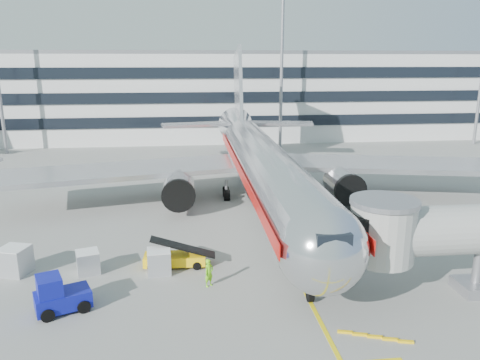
{
  "coord_description": "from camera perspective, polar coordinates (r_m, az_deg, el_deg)",
  "views": [
    {
      "loc": [
        -6.99,
        -32.73,
        14.04
      ],
      "look_at": [
        -2.64,
        6.08,
        4.0
      ],
      "focal_mm": 35.0,
      "sensor_mm": 36.0,
      "label": 1
    }
  ],
  "objects": [
    {
      "name": "lead_in_line",
      "position": [
        45.51,
        2.77,
        -3.56
      ],
      "size": [
        0.25,
        70.0,
        0.01
      ],
      "primitive_type": "cube",
      "color": "yellow",
      "rests_on": "ground"
    },
    {
      "name": "cargo_container_left",
      "position": [
        35.38,
        -25.77,
        -8.83
      ],
      "size": [
        2.2,
        2.2,
        1.88
      ],
      "color": "#B8BBC0",
      "rests_on": "ground"
    },
    {
      "name": "ground",
      "position": [
        36.29,
        5.28,
        -8.41
      ],
      "size": [
        180.0,
        180.0,
        0.0
      ],
      "primitive_type": "plane",
      "color": "gray",
      "rests_on": "ground"
    },
    {
      "name": "baggage_tug",
      "position": [
        29.39,
        -21.22,
        -13.01
      ],
      "size": [
        3.45,
        2.83,
        2.26
      ],
      "color": "#0D128F",
      "rests_on": "ground"
    },
    {
      "name": "terminal",
      "position": [
        91.16,
        -2.01,
        10.48
      ],
      "size": [
        150.0,
        24.25,
        15.6
      ],
      "color": "silver",
      "rests_on": "ground"
    },
    {
      "name": "light_mast_centre",
      "position": [
        76.22,
        5.13,
        14.99
      ],
      "size": [
        2.4,
        1.2,
        25.45
      ],
      "color": "gray",
      "rests_on": "ground"
    },
    {
      "name": "cargo_container_front",
      "position": [
        32.58,
        -9.84,
        -9.74
      ],
      "size": [
        1.66,
        1.66,
        1.64
      ],
      "color": "#B8BBC0",
      "rests_on": "ground"
    },
    {
      "name": "belt_loader",
      "position": [
        33.47,
        -7.95,
        -9.39
      ],
      "size": [
        4.51,
        1.77,
        2.15
      ],
      "color": "yellow",
      "rests_on": "ground"
    },
    {
      "name": "ramp_worker",
      "position": [
        30.36,
        -3.81,
        -11.23
      ],
      "size": [
        0.79,
        0.77,
        1.83
      ],
      "primitive_type": "imported",
      "rotation": [
        0.0,
        0.0,
        0.72
      ],
      "color": "#77E117",
      "rests_on": "ground"
    },
    {
      "name": "main_jet",
      "position": [
        46.05,
        2.49,
        2.11
      ],
      "size": [
        50.95,
        48.7,
        16.06
      ],
      "color": "silver",
      "rests_on": "ground"
    },
    {
      "name": "cargo_container_right",
      "position": [
        33.74,
        -18.05,
        -9.48
      ],
      "size": [
        1.81,
        1.81,
        1.54
      ],
      "color": "#B8BBC0",
      "rests_on": "ground"
    }
  ]
}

